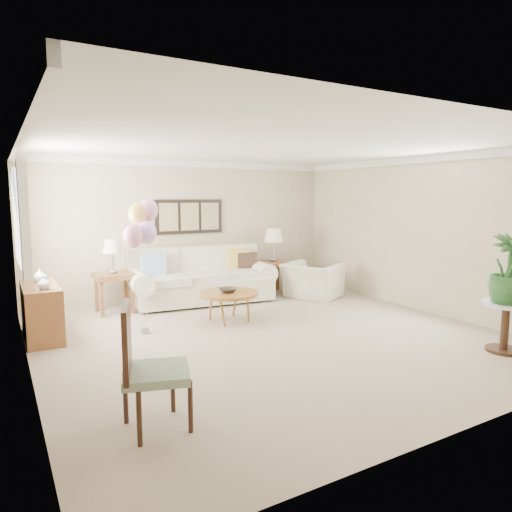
{
  "coord_description": "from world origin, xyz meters",
  "views": [
    {
      "loc": [
        -3.24,
        -5.23,
        1.92
      ],
      "look_at": [
        0.11,
        0.6,
        1.05
      ],
      "focal_mm": 32.0,
      "sensor_mm": 36.0,
      "label": 1
    }
  ],
  "objects_px": {
    "armchair": "(312,280)",
    "balloon_cluster": "(142,224)",
    "coffee_table": "(229,294)",
    "accent_chair": "(147,365)",
    "sofa": "(202,281)"
  },
  "relations": [
    {
      "from": "armchair",
      "to": "balloon_cluster",
      "type": "height_order",
      "value": "balloon_cluster"
    },
    {
      "from": "armchair",
      "to": "balloon_cluster",
      "type": "distance_m",
      "value": 3.76
    },
    {
      "from": "coffee_table",
      "to": "balloon_cluster",
      "type": "height_order",
      "value": "balloon_cluster"
    },
    {
      "from": "accent_chair",
      "to": "balloon_cluster",
      "type": "relative_size",
      "value": 0.57
    },
    {
      "from": "balloon_cluster",
      "to": "sofa",
      "type": "bearing_deg",
      "value": 43.32
    },
    {
      "from": "coffee_table",
      "to": "armchair",
      "type": "relative_size",
      "value": 0.91
    },
    {
      "from": "sofa",
      "to": "armchair",
      "type": "bearing_deg",
      "value": -19.12
    },
    {
      "from": "coffee_table",
      "to": "balloon_cluster",
      "type": "bearing_deg",
      "value": 177.66
    },
    {
      "from": "armchair",
      "to": "accent_chair",
      "type": "bearing_deg",
      "value": 103.36
    },
    {
      "from": "balloon_cluster",
      "to": "armchair",
      "type": "bearing_deg",
      "value": 11.34
    },
    {
      "from": "armchair",
      "to": "accent_chair",
      "type": "xyz_separation_m",
      "value": [
        -4.25,
        -3.41,
        0.23
      ]
    },
    {
      "from": "coffee_table",
      "to": "balloon_cluster",
      "type": "xyz_separation_m",
      "value": [
        -1.31,
        0.05,
        1.12
      ]
    },
    {
      "from": "sofa",
      "to": "balloon_cluster",
      "type": "distance_m",
      "value": 2.34
    },
    {
      "from": "sofa",
      "to": "accent_chair",
      "type": "relative_size",
      "value": 2.6
    },
    {
      "from": "accent_chair",
      "to": "coffee_table",
      "type": "bearing_deg",
      "value": 52.01
    }
  ]
}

